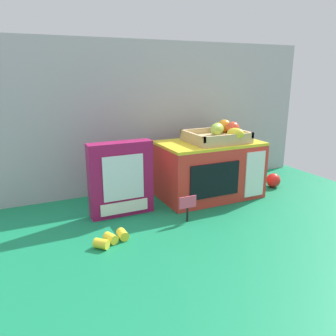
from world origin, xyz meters
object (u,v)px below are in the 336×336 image
Objects in this scene: price_sign at (188,205)px; loose_toy_banana at (112,239)px; toy_microwave at (209,169)px; cookie_set_box at (121,179)px; food_groups_crate at (220,135)px; loose_toy_apple at (274,180)px.

price_sign is 0.80× the size of loose_toy_banana.
toy_microwave is 0.42m from cookie_set_box.
price_sign is 0.31m from loose_toy_banana.
food_groups_crate is at bearing 23.44° from loose_toy_banana.
loose_toy_apple is (0.87, 0.21, 0.02)m from loose_toy_banana.
loose_toy_apple is (0.30, -0.03, -0.24)m from food_groups_crate.
toy_microwave is 0.31m from price_sign.
toy_microwave is 4.40× the size of price_sign.
food_groups_crate reaches higher than loose_toy_apple.
price_sign is at bearing 8.11° from loose_toy_banana.
toy_microwave reaches higher than loose_toy_banana.
food_groups_crate is 0.40m from price_sign.
toy_microwave is 1.78× the size of food_groups_crate.
loose_toy_banana is at bearing -171.89° from price_sign.
loose_toy_apple is at bearing 16.76° from price_sign.
loose_toy_banana is (-0.30, -0.04, -0.05)m from price_sign.
food_groups_crate is (0.05, -0.00, 0.15)m from toy_microwave.
food_groups_crate reaches higher than price_sign.
loose_toy_apple is at bearing 0.01° from cookie_set_box.
food_groups_crate is at bearing 173.82° from loose_toy_apple.
loose_toy_apple reaches higher than loose_toy_banana.
price_sign reaches higher than loose_toy_banana.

